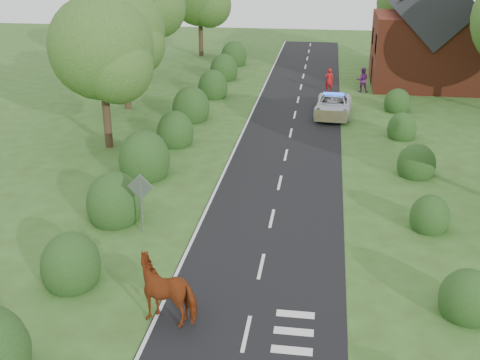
% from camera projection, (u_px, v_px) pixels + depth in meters
% --- Properties ---
extents(ground, '(120.00, 120.00, 0.00)m').
position_uv_depth(ground, '(261.00, 267.00, 21.67)').
color(ground, '#37521F').
extents(road, '(6.00, 70.00, 0.02)m').
position_uv_depth(road, '(290.00, 138.00, 35.42)').
color(road, black).
rests_on(road, ground).
extents(road_markings, '(4.96, 70.00, 0.01)m').
position_uv_depth(road_markings, '(259.00, 148.00, 33.72)').
color(road_markings, white).
rests_on(road_markings, road).
extents(hedgerow_left, '(2.75, 50.41, 3.00)m').
position_uv_depth(hedgerow_left, '(167.00, 139.00, 32.98)').
color(hedgerow_left, '#203616').
rests_on(hedgerow_left, ground).
extents(hedgerow_right, '(2.10, 45.78, 2.10)m').
position_uv_depth(hedgerow_right, '(413.00, 157.00, 30.86)').
color(hedgerow_right, '#203616').
rests_on(hedgerow_right, ground).
extents(tree_left_a, '(5.74, 5.60, 8.38)m').
position_uv_depth(tree_left_a, '(105.00, 52.00, 31.83)').
color(tree_left_a, '#332316').
rests_on(tree_left_a, ground).
extents(tree_left_b, '(5.74, 5.60, 8.07)m').
position_uv_depth(tree_left_b, '(126.00, 35.00, 39.47)').
color(tree_left_b, '#332316').
rests_on(tree_left_b, ground).
extents(tree_right_c, '(6.15, 6.00, 8.58)m').
position_uv_depth(tree_right_c, '(414.00, 6.00, 53.11)').
color(tree_right_c, '#332316').
rests_on(tree_right_c, ground).
extents(road_sign, '(1.06, 0.08, 2.53)m').
position_uv_depth(road_sign, '(141.00, 195.00, 23.55)').
color(road_sign, gray).
rests_on(road_sign, ground).
extents(house, '(8.00, 7.40, 9.17)m').
position_uv_depth(house, '(427.00, 37.00, 46.47)').
color(house, maroon).
rests_on(house, ground).
extents(cow, '(2.56, 1.58, 1.72)m').
position_uv_depth(cow, '(169.00, 292.00, 18.56)').
color(cow, brown).
rests_on(cow, ground).
extents(police_van, '(2.57, 5.11, 1.52)m').
position_uv_depth(police_van, '(333.00, 105.00, 39.69)').
color(police_van, silver).
rests_on(police_van, ground).
extents(pedestrian_red, '(0.67, 0.44, 1.83)m').
position_uv_depth(pedestrian_red, '(329.00, 80.00, 45.51)').
color(pedestrian_red, '#B41417').
rests_on(pedestrian_red, ground).
extents(pedestrian_purple, '(0.94, 0.75, 1.86)m').
position_uv_depth(pedestrian_purple, '(362.00, 80.00, 45.58)').
color(pedestrian_purple, '#4D1A51').
rests_on(pedestrian_purple, ground).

